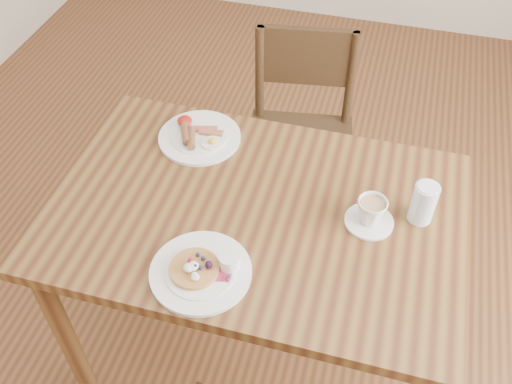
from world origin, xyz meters
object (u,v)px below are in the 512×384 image
at_px(pancake_plate, 203,270).
at_px(teacup_saucer, 371,213).
at_px(dining_table, 256,230).
at_px(water_glass, 423,203).
at_px(chair_far, 300,132).
at_px(breakfast_plate, 198,136).

relative_size(pancake_plate, teacup_saucer, 1.93).
bearing_deg(dining_table, teacup_saucer, 6.23).
relative_size(teacup_saucer, water_glass, 1.11).
xyz_separation_m(chair_far, breakfast_plate, (-0.27, -0.42, 0.27)).
xyz_separation_m(pancake_plate, breakfast_plate, (-0.19, 0.51, -0.00)).
xyz_separation_m(dining_table, breakfast_plate, (-0.27, 0.25, 0.11)).
bearing_deg(pancake_plate, chair_far, 85.44).
relative_size(breakfast_plate, water_glass, 2.14).
height_order(teacup_saucer, water_glass, water_glass).
xyz_separation_m(pancake_plate, teacup_saucer, (0.40, 0.29, 0.03)).
relative_size(dining_table, water_glass, 9.51).
bearing_deg(water_glass, pancake_plate, -146.93).
bearing_deg(chair_far, breakfast_plate, 48.82).
relative_size(pancake_plate, breakfast_plate, 1.00).
relative_size(dining_table, chair_far, 1.36).
distance_m(breakfast_plate, water_glass, 0.74).
distance_m(dining_table, breakfast_plate, 0.38).
height_order(dining_table, teacup_saucer, teacup_saucer).
xyz_separation_m(dining_table, chair_far, (0.00, 0.67, -0.16)).
xyz_separation_m(teacup_saucer, water_glass, (0.14, 0.05, 0.02)).
distance_m(chair_far, water_glass, 0.80).
relative_size(dining_table, pancake_plate, 4.44).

